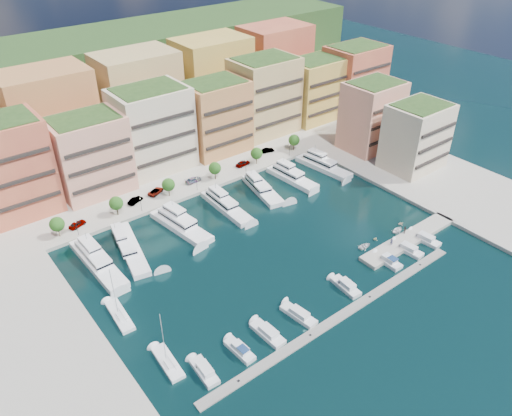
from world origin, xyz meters
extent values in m
plane|color=black|center=(0.00, 0.00, 0.00)|extent=(400.00, 400.00, 0.00)
cube|color=#9E998E|center=(0.00, 62.00, 0.00)|extent=(220.00, 64.00, 2.00)
cube|color=#9E998E|center=(62.00, -8.00, 0.00)|extent=(34.00, 76.00, 2.00)
cube|color=#9E998E|center=(-62.00, -8.00, 0.00)|extent=(34.00, 76.00, 2.00)
cube|color=#243E19|center=(0.00, 110.00, 0.00)|extent=(240.00, 40.00, 58.00)
cube|color=gray|center=(-3.00, -30.00, 0.00)|extent=(72.00, 2.20, 0.35)
cube|color=#9E998E|center=(30.00, -22.00, 0.00)|extent=(32.00, 5.00, 2.00)
cube|color=#D86D48|center=(-44.00, 52.00, 14.00)|extent=(20.00, 16.00, 26.00)
cube|color=black|center=(-44.00, 43.75, 14.00)|extent=(18.40, 0.50, 0.90)
cube|color=#EC9984|center=(-23.00, 50.00, 12.00)|extent=(20.00, 15.00, 22.00)
cube|color=black|center=(-23.00, 42.25, 12.00)|extent=(18.40, 0.50, 0.90)
cube|color=#25461C|center=(-23.00, 50.00, 23.40)|extent=(17.60, 13.20, 0.80)
cube|color=beige|center=(-2.00, 52.00, 13.50)|extent=(22.00, 16.00, 25.00)
cube|color=black|center=(-2.00, 43.75, 13.50)|extent=(20.24, 0.50, 0.90)
cube|color=#25461C|center=(-2.00, 52.00, 26.40)|extent=(19.36, 14.08, 0.80)
cube|color=#BD8347|center=(20.00, 50.00, 12.50)|extent=(20.00, 15.00, 23.00)
cube|color=black|center=(20.00, 42.25, 12.50)|extent=(18.40, 0.50, 0.90)
cube|color=#25461C|center=(20.00, 50.00, 24.40)|extent=(17.60, 13.20, 0.80)
cube|color=tan|center=(42.00, 52.00, 14.00)|extent=(22.00, 16.00, 26.00)
cube|color=black|center=(42.00, 43.75, 14.00)|extent=(20.24, 0.50, 0.90)
cube|color=#25461C|center=(42.00, 52.00, 27.40)|extent=(19.36, 14.08, 0.80)
cube|color=gold|center=(64.00, 50.00, 12.00)|extent=(20.00, 15.00, 22.00)
cube|color=black|center=(64.00, 42.25, 12.00)|extent=(18.40, 0.50, 0.90)
cube|color=#25461C|center=(64.00, 50.00, 23.40)|extent=(17.60, 13.20, 0.80)
cube|color=#D86D48|center=(84.00, 48.00, 13.00)|extent=(22.00, 16.00, 24.00)
cube|color=black|center=(84.00, 39.75, 13.00)|extent=(20.24, 0.50, 0.90)
cube|color=#25461C|center=(84.00, 48.00, 25.40)|extent=(19.36, 14.08, 0.80)
cube|color=#EC9984|center=(62.00, 20.00, 12.00)|extent=(18.00, 14.00, 22.00)
cube|color=black|center=(62.00, 12.75, 12.00)|extent=(16.56, 0.50, 0.90)
cube|color=#25461C|center=(62.00, 20.00, 23.40)|extent=(15.84, 12.32, 0.80)
cube|color=beige|center=(62.00, 2.00, 11.00)|extent=(18.00, 14.00, 20.00)
cube|color=black|center=(62.00, -5.25, 11.00)|extent=(16.56, 0.50, 0.90)
cube|color=#25461C|center=(62.00, 2.00, 21.40)|extent=(15.84, 12.32, 0.80)
cube|color=#BD8347|center=(-25.00, 74.00, 16.00)|extent=(26.00, 18.00, 30.00)
cube|color=tan|center=(5.00, 74.00, 16.00)|extent=(26.00, 18.00, 30.00)
cube|color=gold|center=(35.00, 74.00, 16.00)|extent=(26.00, 18.00, 30.00)
cube|color=#D86D48|center=(65.00, 74.00, 16.00)|extent=(26.00, 18.00, 30.00)
cylinder|color=#473323|center=(-40.00, 33.50, 2.50)|extent=(0.24, 0.24, 3.00)
sphere|color=#184614|center=(-40.00, 33.50, 4.75)|extent=(3.80, 3.80, 3.80)
cylinder|color=#473323|center=(-24.00, 33.50, 2.50)|extent=(0.24, 0.24, 3.00)
sphere|color=#184614|center=(-24.00, 33.50, 4.75)|extent=(3.80, 3.80, 3.80)
cylinder|color=#473323|center=(-8.00, 33.50, 2.50)|extent=(0.24, 0.24, 3.00)
sphere|color=#184614|center=(-8.00, 33.50, 4.75)|extent=(3.80, 3.80, 3.80)
cylinder|color=#473323|center=(8.00, 33.50, 2.50)|extent=(0.24, 0.24, 3.00)
sphere|color=#184614|center=(8.00, 33.50, 4.75)|extent=(3.80, 3.80, 3.80)
cylinder|color=#473323|center=(24.00, 33.50, 2.50)|extent=(0.24, 0.24, 3.00)
sphere|color=#184614|center=(24.00, 33.50, 4.75)|extent=(3.80, 3.80, 3.80)
cylinder|color=#473323|center=(40.00, 33.50, 2.50)|extent=(0.24, 0.24, 3.00)
sphere|color=#184614|center=(40.00, 33.50, 4.75)|extent=(3.80, 3.80, 3.80)
cylinder|color=black|center=(-36.00, 31.20, 3.00)|extent=(0.10, 0.10, 4.00)
sphere|color=#FFF2CC|center=(-36.00, 31.20, 5.05)|extent=(0.30, 0.30, 0.30)
cylinder|color=black|center=(-18.00, 31.20, 3.00)|extent=(0.10, 0.10, 4.00)
sphere|color=#FFF2CC|center=(-18.00, 31.20, 5.05)|extent=(0.30, 0.30, 0.30)
cylinder|color=black|center=(0.00, 31.20, 3.00)|extent=(0.10, 0.10, 4.00)
sphere|color=#FFF2CC|center=(0.00, 31.20, 5.05)|extent=(0.30, 0.30, 0.30)
cylinder|color=black|center=(18.00, 31.20, 3.00)|extent=(0.10, 0.10, 4.00)
sphere|color=#FFF2CC|center=(18.00, 31.20, 5.05)|extent=(0.30, 0.30, 0.30)
cylinder|color=black|center=(36.00, 31.20, 3.00)|extent=(0.10, 0.10, 4.00)
sphere|color=#FFF2CC|center=(36.00, 31.20, 5.05)|extent=(0.30, 0.30, 0.30)
cube|color=white|center=(-36.66, 17.37, 0.35)|extent=(5.45, 23.36, 2.30)
cube|color=white|center=(-36.66, 19.70, 2.40)|extent=(4.31, 12.88, 1.80)
cube|color=black|center=(-36.66, 19.70, 2.40)|extent=(4.38, 12.94, 0.55)
cube|color=white|center=(-36.66, 21.56, 4.00)|extent=(3.10, 7.04, 1.40)
cylinder|color=#B2B2B7|center=(-36.66, 22.95, 5.60)|extent=(0.14, 0.14, 1.80)
cube|color=white|center=(-28.07, 17.66, 0.35)|extent=(8.84, 23.06, 2.30)
cube|color=white|center=(-28.07, 19.93, 2.40)|extent=(5.98, 12.92, 1.80)
cube|color=black|center=(-28.07, 19.93, 2.40)|extent=(6.05, 12.99, 0.55)
cube|color=white|center=(-28.07, 21.74, 4.00)|extent=(3.90, 7.18, 1.40)
cylinder|color=#B2B2B7|center=(-28.07, 23.10, 5.60)|extent=(0.14, 0.14, 1.80)
cube|color=black|center=(-28.07, 17.66, -0.10)|extent=(8.90, 23.12, 0.35)
cube|color=white|center=(-13.12, 18.51, 0.35)|extent=(7.82, 21.47, 2.30)
cube|color=white|center=(-13.12, 20.61, 2.40)|extent=(5.66, 11.99, 1.80)
cube|color=black|center=(-13.12, 20.61, 2.40)|extent=(5.73, 12.06, 0.55)
cube|color=white|center=(-13.12, 22.29, 4.00)|extent=(3.86, 6.64, 1.40)
cylinder|color=#B2B2B7|center=(-13.12, 23.54, 5.60)|extent=(0.14, 0.14, 1.80)
cube|color=white|center=(1.75, 18.80, 0.35)|extent=(4.95, 20.51, 2.30)
cube|color=white|center=(1.75, 20.84, 2.40)|extent=(3.93, 11.31, 1.80)
cube|color=black|center=(1.75, 20.84, 2.40)|extent=(4.00, 11.37, 0.55)
cube|color=white|center=(1.75, 22.47, 4.00)|extent=(2.83, 6.18, 1.40)
cylinder|color=#B2B2B7|center=(1.75, 23.69, 5.60)|extent=(0.14, 0.14, 1.80)
cube|color=white|center=(15.48, 19.64, 0.35)|extent=(8.36, 19.29, 2.30)
cube|color=white|center=(15.48, 21.51, 2.40)|extent=(5.85, 10.86, 1.80)
cube|color=black|center=(15.48, 21.51, 2.40)|extent=(5.92, 10.93, 0.55)
cube|color=white|center=(15.48, 23.01, 4.00)|extent=(3.90, 6.07, 1.40)
cylinder|color=#B2B2B7|center=(15.48, 24.13, 5.60)|extent=(0.14, 0.14, 1.80)
cube|color=black|center=(15.48, 19.64, -0.10)|extent=(8.42, 19.35, 0.35)
cube|color=white|center=(27.15, 19.76, 0.35)|extent=(5.90, 18.74, 2.30)
cube|color=white|center=(27.15, 21.61, 2.40)|extent=(4.51, 10.39, 1.80)
cube|color=black|center=(27.15, 21.61, 2.40)|extent=(4.58, 10.46, 0.55)
cube|color=white|center=(27.15, 23.09, 4.00)|extent=(3.18, 5.72, 1.40)
cylinder|color=#B2B2B7|center=(27.15, 24.20, 5.60)|extent=(0.14, 0.14, 1.80)
cube|color=white|center=(39.85, 18.97, 0.35)|extent=(6.81, 20.44, 2.30)
cube|color=white|center=(39.85, 20.98, 2.40)|extent=(4.98, 11.38, 1.80)
cube|color=black|center=(39.85, 20.98, 2.40)|extent=(5.05, 11.45, 0.55)
cube|color=white|center=(39.85, 22.58, 4.00)|extent=(3.42, 6.29, 1.40)
cylinder|color=#B2B2B7|center=(39.85, 23.79, 5.60)|extent=(0.14, 0.14, 1.80)
cube|color=silver|center=(-33.83, -24.50, 0.25)|extent=(3.12, 7.63, 1.40)
cube|color=silver|center=(-33.83, -24.87, 1.55)|extent=(2.28, 3.72, 1.10)
cube|color=black|center=(-33.83, -23.38, 1.30)|extent=(1.88, 0.23, 0.55)
cube|color=silver|center=(-25.66, -24.50, 0.25)|extent=(2.84, 7.34, 1.40)
cube|color=silver|center=(-25.66, -24.86, 1.55)|extent=(2.08, 3.57, 1.10)
cube|color=black|center=(-25.66, -23.42, 1.30)|extent=(1.72, 0.21, 0.55)
cube|color=navy|center=(-25.66, -25.80, 2.15)|extent=(1.80, 2.26, 0.12)
cube|color=silver|center=(-18.63, -24.50, 0.25)|extent=(3.20, 8.35, 1.40)
cube|color=silver|center=(-18.63, -24.91, 1.55)|extent=(2.37, 4.05, 1.10)
cube|color=black|center=(-18.63, -23.27, 1.30)|extent=(2.01, 0.20, 0.55)
cube|color=silver|center=(-10.23, -24.50, 0.25)|extent=(3.61, 8.79, 1.40)
cube|color=silver|center=(-10.23, -24.93, 1.55)|extent=(2.50, 4.32, 1.10)
cube|color=black|center=(-10.23, -23.22, 1.30)|extent=(1.85, 0.33, 0.55)
cube|color=silver|center=(4.11, -24.50, 0.25)|extent=(3.21, 7.86, 1.40)
cube|color=silver|center=(4.11, -24.88, 1.55)|extent=(2.34, 3.83, 1.10)
cube|color=black|center=(4.11, -23.35, 1.30)|extent=(1.92, 0.24, 0.55)
cube|color=silver|center=(18.73, -24.50, 0.25)|extent=(2.80, 7.10, 1.40)
cube|color=silver|center=(18.73, -24.85, 1.55)|extent=(2.16, 3.42, 1.10)
cube|color=black|center=(18.73, -23.44, 1.30)|extent=(1.96, 0.12, 0.55)
cube|color=navy|center=(18.73, -25.77, 2.15)|extent=(1.93, 2.14, 0.12)
cube|color=silver|center=(26.18, -24.50, 0.25)|extent=(3.38, 8.20, 1.40)
cube|color=silver|center=(26.18, -24.90, 1.55)|extent=(2.41, 4.01, 1.10)
cube|color=black|center=(26.18, -23.30, 1.30)|extent=(1.91, 0.28, 0.55)
cube|color=silver|center=(33.13, -24.50, 0.25)|extent=(3.45, 8.47, 1.40)
cube|color=silver|center=(33.13, -24.91, 1.55)|extent=(2.45, 4.14, 1.10)
cube|color=black|center=(33.13, -23.26, 1.30)|extent=(1.92, 0.28, 0.55)
cube|color=white|center=(-39.98, -1.37, 0.20)|extent=(3.49, 10.80, 1.20)
cube|color=white|center=(-39.98, -2.43, 1.10)|extent=(1.85, 2.76, 0.60)
cylinder|color=#B2B2B7|center=(-39.98, -0.84, 6.80)|extent=(0.14, 0.14, 12.00)
cylinder|color=#B2B2B7|center=(-39.98, -2.97, 1.80)|extent=(0.41, 4.78, 0.10)
cube|color=white|center=(-38.12, -18.41, 0.20)|extent=(3.43, 9.62, 1.20)
cube|color=white|center=(-38.12, -19.36, 1.10)|extent=(1.83, 2.47, 0.60)
cylinder|color=#B2B2B7|center=(-38.12, -17.94, 6.80)|extent=(0.14, 0.14, 12.00)
cylinder|color=#B2B2B7|center=(-38.12, -19.83, 1.80)|extent=(0.38, 4.25, 0.10)
imported|color=beige|center=(23.51, -16.52, 0.38)|extent=(1.61, 1.44, 0.77)
imported|color=silver|center=(19.05, -16.95, 0.38)|extent=(3.81, 2.82, 0.76)
imported|color=white|center=(31.15, -17.64, 0.39)|extent=(4.21, 3.35, 0.78)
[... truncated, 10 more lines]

